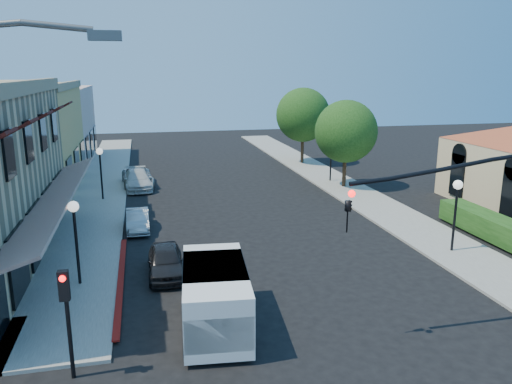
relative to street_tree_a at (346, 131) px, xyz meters
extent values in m
plane|color=black|center=(-8.80, -22.00, -4.19)|extent=(120.00, 120.00, 0.00)
cube|color=gray|center=(-17.55, 5.00, -4.13)|extent=(3.50, 50.00, 0.12)
cube|color=gray|center=(-0.05, 5.00, -4.13)|extent=(3.50, 50.00, 0.12)
cube|color=maroon|center=(-15.70, -14.00, -4.19)|extent=(0.25, 10.00, 0.06)
cube|color=tan|center=(-19.45, -11.00, 3.61)|extent=(0.50, 18.20, 0.60)
cube|color=#561416|center=(-18.40, -11.00, -1.14)|extent=(1.75, 17.00, 0.67)
cube|color=#41100D|center=(-18.75, -14.60, 2.36)|extent=(1.02, 1.50, 0.60)
cube|color=#41100D|center=(-18.75, -11.20, 2.36)|extent=(1.02, 1.50, 0.60)
cube|color=#41100D|center=(-18.75, -7.80, 2.36)|extent=(1.02, 1.50, 0.60)
cube|color=#41100D|center=(-18.75, -4.40, 2.36)|extent=(1.02, 1.50, 0.60)
cube|color=black|center=(-19.25, -15.10, -2.59)|extent=(0.12, 2.60, 2.60)
cube|color=black|center=(-19.25, -11.70, -2.59)|extent=(0.12, 2.60, 2.60)
cube|color=black|center=(-19.25, -8.30, -2.59)|extent=(0.12, 2.60, 2.60)
cube|color=black|center=(-19.25, -4.90, -2.59)|extent=(0.12, 2.60, 2.60)
cube|color=#C39F93|center=(-24.30, 16.00, -0.69)|extent=(10.00, 12.00, 7.00)
cube|color=black|center=(5.65, -10.50, -2.39)|extent=(0.12, 1.40, 2.80)
cube|color=black|center=(5.65, -5.50, -2.39)|extent=(0.12, 1.40, 2.80)
cube|color=#184213|center=(2.90, -13.00, -4.19)|extent=(1.40, 8.00, 1.10)
cylinder|color=#362315|center=(0.00, 0.00, -3.14)|extent=(0.28, 0.28, 2.10)
sphere|color=#184213|center=(0.00, 0.00, 0.01)|extent=(4.56, 4.56, 4.56)
cylinder|color=#362315|center=(0.00, 10.00, -3.06)|extent=(0.28, 0.28, 2.27)
sphere|color=#184213|center=(0.00, 10.00, 0.36)|extent=(4.94, 4.94, 4.94)
cylinder|color=black|center=(-4.70, -20.50, 1.41)|extent=(7.80, 0.14, 0.14)
imported|color=black|center=(-8.60, -20.50, 0.51)|extent=(0.20, 0.16, 1.00)
sphere|color=#FF0C0C|center=(-8.60, -20.68, 0.81)|extent=(0.22, 0.22, 0.22)
cylinder|color=black|center=(-16.80, -20.50, -2.69)|extent=(0.12, 0.12, 3.00)
cube|color=black|center=(-16.80, -20.65, -1.29)|extent=(0.28, 0.22, 0.85)
sphere|color=#FF0C0C|center=(-16.80, -20.77, -1.04)|extent=(0.18, 0.18, 0.18)
cylinder|color=#595B5E|center=(-16.80, -24.00, 5.06)|extent=(3.00, 0.12, 0.12)
cube|color=#595B5E|center=(-15.10, -24.00, 4.96)|extent=(0.60, 0.25, 0.18)
cylinder|color=black|center=(-17.30, -14.00, -2.59)|extent=(0.12, 0.12, 3.20)
sphere|color=white|center=(-17.30, -14.00, -0.84)|extent=(0.44, 0.44, 0.44)
cylinder|color=black|center=(-17.30, 0.00, -2.59)|extent=(0.12, 0.12, 3.20)
sphere|color=white|center=(-17.30, 0.00, -0.84)|extent=(0.44, 0.44, 0.44)
cylinder|color=black|center=(-0.30, -14.00, -2.59)|extent=(0.12, 0.12, 3.20)
sphere|color=white|center=(-0.30, -14.00, -0.84)|extent=(0.44, 0.44, 0.44)
cylinder|color=black|center=(-0.30, 2.00, -2.59)|extent=(0.12, 0.12, 3.20)
sphere|color=white|center=(-0.30, 2.00, -0.84)|extent=(0.44, 0.44, 0.44)
cube|color=white|center=(-12.42, -18.58, -3.04)|extent=(2.55, 5.03, 1.98)
cube|color=white|center=(-12.62, -20.66, -3.15)|extent=(2.09, 0.85, 1.10)
cube|color=black|center=(-12.58, -20.28, -2.60)|extent=(1.88, 0.29, 0.99)
cube|color=black|center=(-12.39, -18.25, -2.54)|extent=(2.38, 3.06, 0.99)
cylinder|color=black|center=(-13.51, -20.14, -3.83)|extent=(0.34, 0.75, 0.73)
cylinder|color=black|center=(-13.19, -16.84, -3.83)|extent=(0.34, 0.75, 0.73)
cylinder|color=black|center=(-11.64, -20.31, -3.83)|extent=(0.34, 0.75, 0.73)
cylinder|color=black|center=(-11.33, -17.02, -3.83)|extent=(0.34, 0.75, 0.73)
imported|color=black|center=(-13.83, -13.63, -3.57)|extent=(1.55, 3.71, 1.26)
imported|color=#ADB0B2|center=(-15.00, -7.08, -3.63)|extent=(1.25, 3.43, 1.12)
imported|color=silver|center=(-15.00, 3.00, -3.52)|extent=(2.26, 4.79, 1.35)
imported|color=#9EA2A3|center=(-15.00, 4.00, -3.55)|extent=(2.53, 4.82, 1.30)
camera|label=1|loc=(-14.54, -33.92, 4.34)|focal=35.00mm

